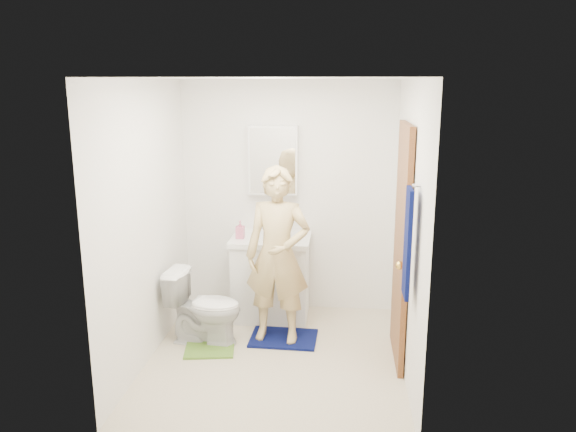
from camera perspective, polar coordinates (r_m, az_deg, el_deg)
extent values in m
cube|color=beige|center=(5.11, -1.30, -14.33)|extent=(2.20, 2.40, 0.02)
cube|color=white|center=(4.52, -1.47, 13.93)|extent=(2.20, 2.40, 0.02)
cube|color=white|center=(5.84, 0.06, 1.89)|extent=(2.20, 0.02, 2.40)
cube|color=white|center=(3.53, -3.78, -5.99)|extent=(2.20, 0.02, 2.40)
cube|color=white|center=(4.93, -14.30, -0.73)|extent=(0.02, 2.40, 2.40)
cube|color=white|center=(4.67, 12.26, -1.39)|extent=(0.02, 2.40, 2.40)
cube|color=white|center=(5.79, -1.72, -6.45)|extent=(0.75, 0.55, 0.80)
cube|color=white|center=(5.66, -1.75, -2.40)|extent=(0.79, 0.59, 0.05)
cylinder|color=white|center=(5.66, -1.75, -2.25)|extent=(0.40, 0.40, 0.03)
cylinder|color=silver|center=(5.81, -1.53, -1.11)|extent=(0.03, 0.03, 0.12)
cube|color=white|center=(5.72, -1.51, 5.70)|extent=(0.50, 0.12, 0.70)
cube|color=white|center=(5.66, -1.59, 5.62)|extent=(0.46, 0.01, 0.66)
cube|color=brown|center=(4.86, 11.44, -2.92)|extent=(0.05, 0.80, 2.05)
sphere|color=gold|center=(4.57, 11.28, -4.94)|extent=(0.07, 0.07, 0.07)
cube|color=#070E47|center=(4.10, 12.06, -2.72)|extent=(0.03, 0.24, 0.80)
cylinder|color=silver|center=(4.01, 12.92, 3.04)|extent=(0.06, 0.02, 0.02)
imported|color=white|center=(5.31, -8.48, -9.11)|extent=(0.72, 0.46, 0.69)
cube|color=#070E47|center=(5.43, -0.46, -12.31)|extent=(0.63, 0.46, 0.02)
cube|color=#5A872D|center=(5.29, -7.96, -13.21)|extent=(0.49, 0.43, 0.02)
imported|color=#D16186|center=(5.62, -4.88, -1.37)|extent=(0.08, 0.09, 0.18)
imported|color=#673D86|center=(5.69, -0.31, -1.60)|extent=(0.14, 0.14, 0.09)
imported|color=tan|center=(5.11, -1.06, -4.02)|extent=(0.63, 0.45, 1.63)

